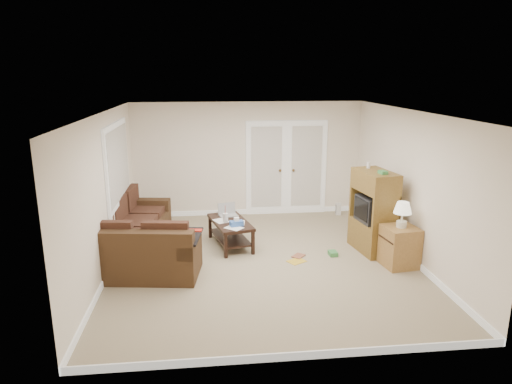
{
  "coord_description": "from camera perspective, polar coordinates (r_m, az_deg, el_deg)",
  "views": [
    {
      "loc": [
        -0.89,
        -7.09,
        3.08
      ],
      "look_at": [
        -0.07,
        0.47,
        1.1
      ],
      "focal_mm": 32.0,
      "sensor_mm": 36.0,
      "label": 1
    }
  ],
  "objects": [
    {
      "name": "wall_front",
      "position": [
        4.79,
        5.05,
        -7.91
      ],
      "size": [
        5.0,
        0.02,
        2.5
      ],
      "primitive_type": "cube",
      "color": "white",
      "rests_on": "floor"
    },
    {
      "name": "window_left",
      "position": [
        8.38,
        -16.91,
        3.44
      ],
      "size": [
        0.05,
        1.92,
        1.42
      ],
      "color": "white",
      "rests_on": "wall_left"
    },
    {
      "name": "floor_book",
      "position": [
        8.07,
        4.8,
        -7.84
      ],
      "size": [
        0.28,
        0.29,
        0.02
      ],
      "primitive_type": "imported",
      "rotation": [
        0.0,
        0.0,
        -0.71
      ],
      "color": "brown",
      "rests_on": "floor"
    },
    {
      "name": "wall_right",
      "position": [
        8.07,
        18.86,
        0.69
      ],
      "size": [
        0.02,
        5.5,
        2.5
      ],
      "primitive_type": "cube",
      "color": "white",
      "rests_on": "floor"
    },
    {
      "name": "tv_armoire",
      "position": [
        8.29,
        14.43,
        -2.33
      ],
      "size": [
        0.63,
        0.97,
        1.56
      ],
      "rotation": [
        0.0,
        0.0,
        0.15
      ],
      "color": "brown",
      "rests_on": "floor"
    },
    {
      "name": "floor_magazine",
      "position": [
        7.83,
        5.08,
        -8.61
      ],
      "size": [
        0.36,
        0.34,
        0.01
      ],
      "primitive_type": "cube",
      "rotation": [
        0.0,
        0.0,
        0.53
      ],
      "color": "gold",
      "rests_on": "floor"
    },
    {
      "name": "french_doors",
      "position": [
        10.17,
        3.82,
        2.96
      ],
      "size": [
        1.8,
        0.05,
        2.13
      ],
      "color": "white",
      "rests_on": "floor"
    },
    {
      "name": "ceiling",
      "position": [
        7.17,
        1.0,
        9.95
      ],
      "size": [
        5.0,
        5.5,
        0.02
      ],
      "primitive_type": "cube",
      "color": "white",
      "rests_on": "wall_back"
    },
    {
      "name": "floor",
      "position": [
        7.78,
        0.91,
        -8.72
      ],
      "size": [
        5.5,
        5.5,
        0.0
      ],
      "primitive_type": "plane",
      "color": "tan",
      "rests_on": "ground"
    },
    {
      "name": "space_heater",
      "position": [
        10.4,
        10.26,
        -2.1
      ],
      "size": [
        0.11,
        0.09,
        0.27
      ],
      "primitive_type": "cube",
      "rotation": [
        0.0,
        0.0,
        -0.04
      ],
      "color": "silver",
      "rests_on": "floor"
    },
    {
      "name": "wall_back",
      "position": [
        10.05,
        -0.99,
        4.1
      ],
      "size": [
        5.0,
        0.02,
        2.5
      ],
      "primitive_type": "cube",
      "color": "white",
      "rests_on": "floor"
    },
    {
      "name": "side_cabinet",
      "position": [
        7.85,
        17.54,
        -6.13
      ],
      "size": [
        0.58,
        0.58,
        1.09
      ],
      "rotation": [
        0.0,
        0.0,
        0.13
      ],
      "color": "#A0733A",
      "rests_on": "floor"
    },
    {
      "name": "wall_left",
      "position": [
        7.5,
        -18.37,
        -0.29
      ],
      "size": [
        0.02,
        5.5,
        2.5
      ],
      "primitive_type": "cube",
      "color": "white",
      "rests_on": "floor"
    },
    {
      "name": "coffee_table",
      "position": [
        8.43,
        -3.23,
        -4.98
      ],
      "size": [
        0.84,
        1.27,
        0.79
      ],
      "rotation": [
        0.0,
        0.0,
        0.24
      ],
      "color": "black",
      "rests_on": "floor"
    },
    {
      "name": "floor_greenbox",
      "position": [
        8.14,
        9.59,
        -7.57
      ],
      "size": [
        0.14,
        0.19,
        0.07
      ],
      "primitive_type": "cube",
      "rotation": [
        0.0,
        0.0,
        0.03
      ],
      "color": "#3C8442",
      "rests_on": "floor"
    },
    {
      "name": "baseboards",
      "position": [
        7.76,
        0.92,
        -8.38
      ],
      "size": [
        5.0,
        5.5,
        0.1
      ],
      "primitive_type": null,
      "color": "white",
      "rests_on": "floor"
    },
    {
      "name": "sectional_sofa",
      "position": [
        8.04,
        -14.77,
        -5.9
      ],
      "size": [
        1.93,
        2.95,
        0.85
      ],
      "rotation": [
        0.0,
        0.0,
        -0.13
      ],
      "color": "#432C19",
      "rests_on": "floor"
    }
  ]
}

